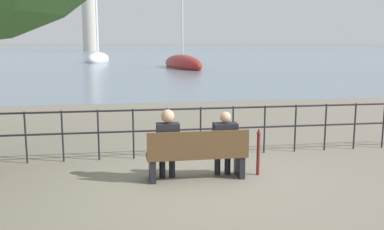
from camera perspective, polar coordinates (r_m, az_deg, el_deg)
name	(u,v)px	position (r m, az deg, el deg)	size (l,w,h in m)	color
ground_plane	(197,178)	(7.71, 0.62, -8.44)	(1000.00, 1000.00, 0.00)	gray
harbor_water	(124,48)	(166.89, -9.10, 8.77)	(600.00, 300.00, 0.01)	slate
park_bench	(197,156)	(7.53, 0.70, -5.46)	(1.77, 0.45, 0.90)	brown
seated_person_left	(168,141)	(7.47, -3.25, -3.50)	(0.39, 0.35, 1.26)	black
seated_person_right	(225,141)	(7.65, 4.37, -3.49)	(0.42, 0.35, 1.20)	black
promenade_railing	(184,124)	(8.99, -1.06, -1.25)	(12.08, 0.04, 1.05)	black
closed_umbrella	(258,149)	(7.87, 8.84, -4.50)	(0.09, 0.09, 0.87)	maroon
sailboat_1	(183,64)	(39.92, -1.27, 6.82)	(3.64, 8.54, 10.73)	maroon
sailboat_2	(98,59)	(52.90, -12.45, 7.29)	(3.55, 5.74, 8.64)	white
harbor_lighthouse	(89,0)	(121.58, -13.54, 14.64)	(4.21, 4.21, 28.80)	beige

